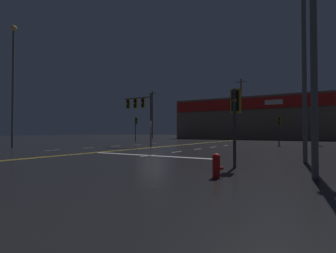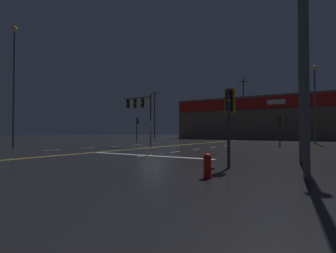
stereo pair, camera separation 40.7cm
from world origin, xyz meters
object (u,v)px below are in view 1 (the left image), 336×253
object	(u,v)px
traffic_signal_corner_northeast	(279,124)
streetlight_far_left	(313,94)
traffic_signal_corner_southeast	(235,110)
streetlight_near_left	(13,71)
fire_hydrant	(216,165)
traffic_signal_median	(139,107)
traffic_signal_corner_northwest	(136,124)
streetlight_median_approach	(304,38)

from	to	relation	value
traffic_signal_corner_northeast	streetlight_far_left	bearing A→B (deg)	66.42
traffic_signal_corner_southeast	streetlight_near_left	size ratio (longest dim) A/B	0.28
traffic_signal_corner_northeast	fire_hydrant	world-z (taller)	traffic_signal_corner_northeast
traffic_signal_corner_northeast	streetlight_far_left	distance (m)	8.27
traffic_signal_corner_northeast	traffic_signal_corner_southeast	distance (m)	19.46
streetlight_near_left	fire_hydrant	size ratio (longest dim) A/B	15.12
traffic_signal_median	traffic_signal_corner_southeast	size ratio (longest dim) A/B	1.59
traffic_signal_median	traffic_signal_corner_northeast	xyz separation A→B (m)	(11.54, 9.31, -1.66)
traffic_signal_median	streetlight_near_left	size ratio (longest dim) A/B	0.44
traffic_signal_median	traffic_signal_corner_northwest	bearing A→B (deg)	129.40
traffic_signal_corner_northeast	streetlight_near_left	xyz separation A→B (m)	(-20.74, -16.54, 4.84)
traffic_signal_corner_northwest	streetlight_near_left	bearing A→B (deg)	-93.76
traffic_signal_corner_northwest	fire_hydrant	size ratio (longest dim) A/B	4.73
traffic_signal_corner_northwest	streetlight_far_left	world-z (taller)	streetlight_far_left
streetlight_median_approach	fire_hydrant	distance (m)	8.32
streetlight_median_approach	streetlight_near_left	bearing A→B (deg)	-179.03
traffic_signal_corner_northwest	traffic_signal_corner_northeast	bearing A→B (deg)	-1.54
traffic_signal_median	fire_hydrant	bearing A→B (deg)	-44.78
traffic_signal_corner_northeast	streetlight_median_approach	bearing A→B (deg)	-78.01
streetlight_median_approach	streetlight_far_left	size ratio (longest dim) A/B	0.95
streetlight_near_left	traffic_signal_corner_southeast	bearing A→B (deg)	-7.51
traffic_signal_median	traffic_signal_corner_southeast	world-z (taller)	traffic_signal_median
traffic_signal_corner_southeast	streetlight_median_approach	world-z (taller)	streetlight_median_approach
traffic_signal_corner_northeast	fire_hydrant	bearing A→B (deg)	-86.58
traffic_signal_corner_northeast	streetlight_near_left	distance (m)	26.97
traffic_signal_corner_southeast	fire_hydrant	bearing A→B (deg)	-85.91
traffic_signal_corner_southeast	traffic_signal_corner_northeast	bearing A→B (deg)	93.33
traffic_signal_corner_northeast	fire_hydrant	size ratio (longest dim) A/B	4.11
traffic_signal_corner_northwest	streetlight_far_left	xyz separation A→B (m)	(22.56, 6.20, 3.47)
streetlight_median_approach	streetlight_far_left	distance (m)	22.87
streetlight_far_left	traffic_signal_corner_northeast	bearing A→B (deg)	-113.58
traffic_signal_corner_northwest	streetlight_median_approach	xyz separation A→B (m)	(23.05, -16.66, 3.20)
streetlight_median_approach	traffic_signal_corner_northwest	bearing A→B (deg)	144.14
traffic_signal_corner_northwest	fire_hydrant	bearing A→B (deg)	-47.18
traffic_signal_corner_northeast	streetlight_median_approach	xyz separation A→B (m)	(3.43, -16.13, 3.55)
streetlight_near_left	streetlight_far_left	world-z (taller)	streetlight_near_left
traffic_signal_corner_northeast	streetlight_far_left	xyz separation A→B (m)	(2.94, 6.72, 3.82)
streetlight_far_left	fire_hydrant	xyz separation A→B (m)	(-1.62, -28.80, -5.71)
streetlight_far_left	streetlight_median_approach	bearing A→B (deg)	-88.77
streetlight_near_left	traffic_signal_median	bearing A→B (deg)	38.18
streetlight_far_left	traffic_signal_corner_northwest	bearing A→B (deg)	-164.64
fire_hydrant	traffic_signal_corner_northwest	bearing A→B (deg)	132.82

